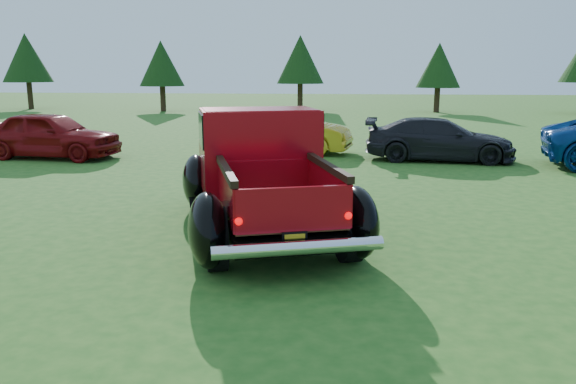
# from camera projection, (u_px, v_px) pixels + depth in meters

# --- Properties ---
(ground) EXTENTS (120.00, 120.00, 0.00)m
(ground) POSITION_uv_depth(u_px,v_px,m) (305.00, 257.00, 8.03)
(ground) COLOR #245819
(ground) RESTS_ON ground
(tree_far_west) EXTENTS (3.33, 3.33, 5.20)m
(tree_far_west) POSITION_uv_depth(u_px,v_px,m) (27.00, 58.00, 38.90)
(tree_far_west) COLOR #332114
(tree_far_west) RESTS_ON ground
(tree_west) EXTENTS (2.94, 2.94, 4.60)m
(tree_west) POSITION_uv_depth(u_px,v_px,m) (161.00, 64.00, 36.89)
(tree_west) COLOR #332114
(tree_west) RESTS_ON ground
(tree_mid_left) EXTENTS (3.20, 3.20, 5.00)m
(tree_mid_left) POSITION_uv_depth(u_px,v_px,m) (300.00, 60.00, 37.76)
(tree_mid_left) COLOR #332114
(tree_mid_left) RESTS_ON ground
(tree_mid_right) EXTENTS (2.82, 2.82, 4.40)m
(tree_mid_right) POSITION_uv_depth(u_px,v_px,m) (439.00, 66.00, 35.87)
(tree_mid_right) COLOR #332114
(tree_mid_right) RESTS_ON ground
(pickup_truck) EXTENTS (3.82, 5.71, 1.99)m
(pickup_truck) POSITION_uv_depth(u_px,v_px,m) (260.00, 171.00, 9.53)
(pickup_truck) COLOR black
(pickup_truck) RESTS_ON ground
(show_car_red) EXTENTS (4.32, 2.05, 1.43)m
(show_car_red) POSITION_uv_depth(u_px,v_px,m) (51.00, 135.00, 17.05)
(show_car_red) COLOR maroon
(show_car_red) RESTS_ON ground
(show_car_yellow) EXTENTS (4.33, 2.06, 1.37)m
(show_car_yellow) POSITION_uv_depth(u_px,v_px,m) (287.00, 132.00, 18.24)
(show_car_yellow) COLOR gold
(show_car_yellow) RESTS_ON ground
(show_car_grey) EXTENTS (4.45, 2.10, 1.26)m
(show_car_grey) POSITION_uv_depth(u_px,v_px,m) (439.00, 139.00, 16.62)
(show_car_grey) COLOR black
(show_car_grey) RESTS_ON ground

